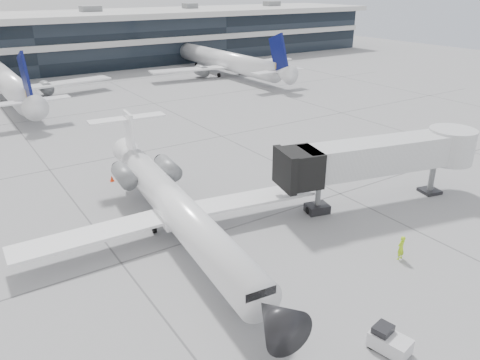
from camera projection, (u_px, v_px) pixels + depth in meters
ground at (246, 223)px, 36.03m from camera, size 220.00×220.00×0.00m
terminal at (25, 46)px, 97.10m from camera, size 170.00×22.00×10.00m
bg_jet_center at (10, 99)px, 74.23m from camera, size 32.00×40.00×9.60m
bg_jet_right at (224, 74)px, 94.54m from camera, size 32.00×40.00×9.60m
regional_jet at (176, 207)px, 33.55m from camera, size 22.76×28.42×6.56m
jet_bridge at (389, 155)px, 38.21m from camera, size 17.52×7.08×5.67m
ramp_worker at (401, 248)px, 31.08m from camera, size 0.66×0.46×1.72m
baggage_tug at (389, 341)px, 23.40m from camera, size 1.56×2.19×1.26m
traffic_cone at (112, 178)px, 43.60m from camera, size 0.39×0.39×0.58m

